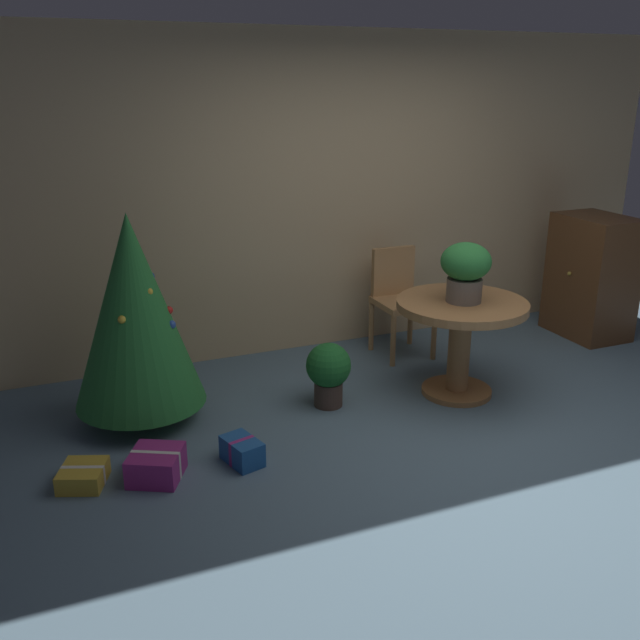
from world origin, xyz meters
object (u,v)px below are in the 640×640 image
at_px(holiday_tree, 134,311).
at_px(gift_box_gold, 83,475).
at_px(wooden_chair_far, 399,295).
at_px(gift_box_purple, 156,465).
at_px(wooden_cabinet, 592,277).
at_px(round_dining_table, 461,326).
at_px(potted_plant, 328,371).
at_px(gift_box_blue, 242,451).
at_px(flower_vase, 465,268).

relative_size(holiday_tree, gift_box_gold, 4.17).
relative_size(wooden_chair_far, gift_box_gold, 2.58).
distance_m(gift_box_purple, wooden_cabinet, 4.21).
height_order(round_dining_table, potted_plant, round_dining_table).
height_order(gift_box_purple, wooden_cabinet, wooden_cabinet).
relative_size(gift_box_blue, gift_box_purple, 0.77).
relative_size(round_dining_table, potted_plant, 2.00).
bearing_deg(gift_box_purple, wooden_chair_far, 28.92).
bearing_deg(round_dining_table, flower_vase, -97.29).
height_order(gift_box_purple, potted_plant, potted_plant).
xyz_separation_m(flower_vase, wooden_chair_far, (0.00, 0.93, -0.46)).
bearing_deg(wooden_chair_far, flower_vase, -90.09).
relative_size(flower_vase, gift_box_blue, 1.39).
distance_m(holiday_tree, gift_box_blue, 1.17).
height_order(round_dining_table, flower_vase, flower_vase).
relative_size(round_dining_table, wooden_chair_far, 1.06).
distance_m(flower_vase, holiday_tree, 2.27).
bearing_deg(gift_box_blue, gift_box_gold, 172.72).
xyz_separation_m(gift_box_blue, gift_box_gold, (-0.92, 0.12, -0.02)).
bearing_deg(gift_box_blue, flower_vase, 11.13).
distance_m(wooden_cabinet, potted_plant, 2.81).
bearing_deg(holiday_tree, potted_plant, -12.24).
bearing_deg(wooden_chair_far, gift_box_blue, -143.98).
distance_m(round_dining_table, gift_box_gold, 2.73).
distance_m(gift_box_purple, gift_box_gold, 0.41).
distance_m(flower_vase, wooden_chair_far, 1.04).
relative_size(wooden_cabinet, potted_plant, 2.32).
distance_m(gift_box_blue, potted_plant, 0.98).
distance_m(flower_vase, gift_box_purple, 2.46).
height_order(flower_vase, gift_box_blue, flower_vase).
height_order(round_dining_table, holiday_tree, holiday_tree).
xyz_separation_m(wooden_cabinet, potted_plant, (-2.76, -0.48, -0.27)).
distance_m(gift_box_gold, potted_plant, 1.78).
distance_m(round_dining_table, flower_vase, 0.43).
height_order(wooden_chair_far, holiday_tree, holiday_tree).
relative_size(gift_box_blue, potted_plant, 0.65).
height_order(round_dining_table, gift_box_gold, round_dining_table).
bearing_deg(wooden_cabinet, gift_box_purple, -166.36).
relative_size(gift_box_purple, potted_plant, 0.85).
distance_m(gift_box_blue, gift_box_gold, 0.92).
bearing_deg(gift_box_purple, potted_plant, 21.32).
height_order(gift_box_blue, gift_box_purple, gift_box_purple).
xyz_separation_m(holiday_tree, gift_box_gold, (-0.45, -0.69, -0.73)).
bearing_deg(potted_plant, holiday_tree, 167.76).
xyz_separation_m(round_dining_table, gift_box_gold, (-2.67, -0.24, -0.47)).
xyz_separation_m(round_dining_table, holiday_tree, (-2.22, 0.45, 0.25)).
bearing_deg(holiday_tree, gift_box_blue, -60.29).
bearing_deg(wooden_chair_far, round_dining_table, -90.00).
relative_size(holiday_tree, potted_plant, 3.06).
bearing_deg(wooden_chair_far, gift_box_gold, -156.52).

